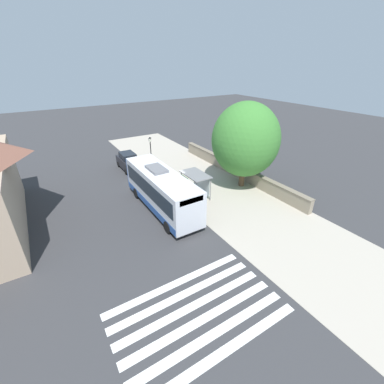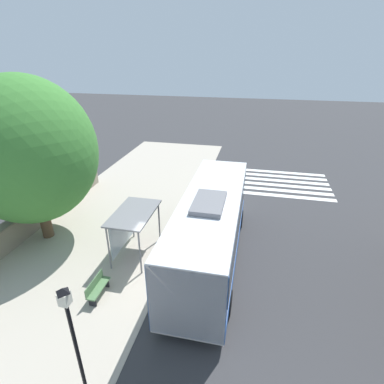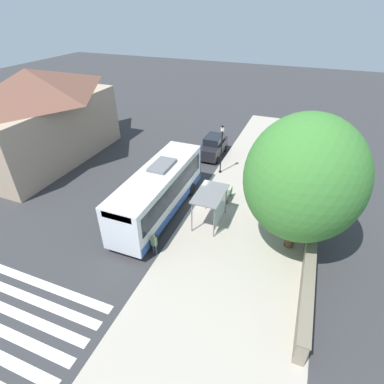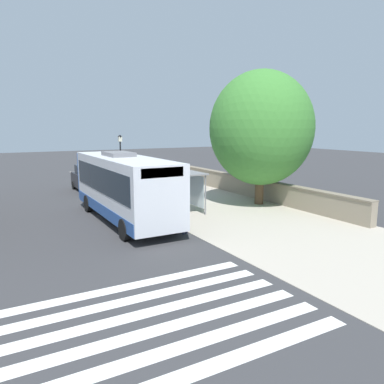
{
  "view_description": "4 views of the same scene",
  "coord_description": "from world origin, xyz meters",
  "px_view_note": "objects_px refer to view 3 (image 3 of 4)",
  "views": [
    {
      "loc": [
        10.11,
        20.64,
        12.0
      ],
      "look_at": [
        0.6,
        5.31,
        2.64
      ],
      "focal_mm": 24.0,
      "sensor_mm": 36.0,
      "label": 1
    },
    {
      "loc": [
        3.61,
        -9.69,
        9.45
      ],
      "look_at": [
        0.41,
        4.86,
        2.42
      ],
      "focal_mm": 28.0,
      "sensor_mm": 36.0,
      "label": 2
    },
    {
      "loc": [
        -6.79,
        17.95,
        13.31
      ],
      "look_at": [
        -0.65,
        2.3,
        2.42
      ],
      "focal_mm": 28.0,
      "sensor_mm": 36.0,
      "label": 3
    },
    {
      "loc": [
        8.39,
        21.5,
        5.07
      ],
      "look_at": [
        -1.33,
        4.1,
        1.58
      ],
      "focal_mm": 35.0,
      "sensor_mm": 36.0,
      "label": 4
    }
  ],
  "objects_px": {
    "bus": "(159,191)",
    "street_lamp_near": "(222,146)",
    "bus_shelter": "(212,198)",
    "pedestrian": "(154,243)",
    "shade_tree": "(304,179)",
    "parked_car_behind_bus": "(213,146)",
    "bench": "(228,195)"
  },
  "relations": [
    {
      "from": "bus",
      "to": "bench",
      "type": "distance_m",
      "value": 5.61
    },
    {
      "from": "pedestrian",
      "to": "parked_car_behind_bus",
      "type": "distance_m",
      "value": 14.56
    },
    {
      "from": "bus_shelter",
      "to": "parked_car_behind_bus",
      "type": "xyz_separation_m",
      "value": [
        3.23,
        -10.29,
        -1.06
      ]
    },
    {
      "from": "bench",
      "to": "street_lamp_near",
      "type": "height_order",
      "value": "street_lamp_near"
    },
    {
      "from": "bus",
      "to": "shade_tree",
      "type": "height_order",
      "value": "shade_tree"
    },
    {
      "from": "shade_tree",
      "to": "parked_car_behind_bus",
      "type": "bearing_deg",
      "value": -51.43
    },
    {
      "from": "street_lamp_near",
      "to": "bench",
      "type": "bearing_deg",
      "value": 114.91
    },
    {
      "from": "pedestrian",
      "to": "shade_tree",
      "type": "xyz_separation_m",
      "value": [
        -7.59,
        -3.79,
        4.03
      ]
    },
    {
      "from": "bus_shelter",
      "to": "parked_car_behind_bus",
      "type": "distance_m",
      "value": 10.83
    },
    {
      "from": "bus",
      "to": "street_lamp_near",
      "type": "xyz_separation_m",
      "value": [
        -2.35,
        -7.43,
        0.74
      ]
    },
    {
      "from": "street_lamp_near",
      "to": "shade_tree",
      "type": "height_order",
      "value": "shade_tree"
    },
    {
      "from": "bus",
      "to": "pedestrian",
      "type": "xyz_separation_m",
      "value": [
        -1.62,
        3.97,
        -0.99
      ]
    },
    {
      "from": "shade_tree",
      "to": "parked_car_behind_bus",
      "type": "distance_m",
      "value": 14.29
    },
    {
      "from": "bus",
      "to": "bus_shelter",
      "type": "relative_size",
      "value": 3.26
    },
    {
      "from": "bus_shelter",
      "to": "bench",
      "type": "height_order",
      "value": "bus_shelter"
    },
    {
      "from": "street_lamp_near",
      "to": "shade_tree",
      "type": "bearing_deg",
      "value": 132.05
    },
    {
      "from": "bus",
      "to": "parked_car_behind_bus",
      "type": "xyz_separation_m",
      "value": [
        -0.65,
        -10.56,
        -0.92
      ]
    },
    {
      "from": "bus",
      "to": "parked_car_behind_bus",
      "type": "relative_size",
      "value": 2.35
    },
    {
      "from": "bus",
      "to": "pedestrian",
      "type": "distance_m",
      "value": 4.4
    },
    {
      "from": "street_lamp_near",
      "to": "parked_car_behind_bus",
      "type": "relative_size",
      "value": 1.04
    },
    {
      "from": "bus",
      "to": "pedestrian",
      "type": "relative_size",
      "value": 6.34
    },
    {
      "from": "bus_shelter",
      "to": "shade_tree",
      "type": "relative_size",
      "value": 0.36
    },
    {
      "from": "bus",
      "to": "street_lamp_near",
      "type": "height_order",
      "value": "street_lamp_near"
    },
    {
      "from": "bus_shelter",
      "to": "bus",
      "type": "bearing_deg",
      "value": 4.0
    },
    {
      "from": "bus_shelter",
      "to": "pedestrian",
      "type": "relative_size",
      "value": 1.95
    },
    {
      "from": "street_lamp_near",
      "to": "bus_shelter",
      "type": "bearing_deg",
      "value": 102.06
    },
    {
      "from": "pedestrian",
      "to": "street_lamp_near",
      "type": "height_order",
      "value": "street_lamp_near"
    },
    {
      "from": "bus_shelter",
      "to": "pedestrian",
      "type": "height_order",
      "value": "bus_shelter"
    },
    {
      "from": "pedestrian",
      "to": "street_lamp_near",
      "type": "bearing_deg",
      "value": -93.64
    },
    {
      "from": "bus",
      "to": "bench",
      "type": "relative_size",
      "value": 7.16
    },
    {
      "from": "bus_shelter",
      "to": "bench",
      "type": "relative_size",
      "value": 2.2
    },
    {
      "from": "bus",
      "to": "street_lamp_near",
      "type": "distance_m",
      "value": 7.83
    }
  ]
}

